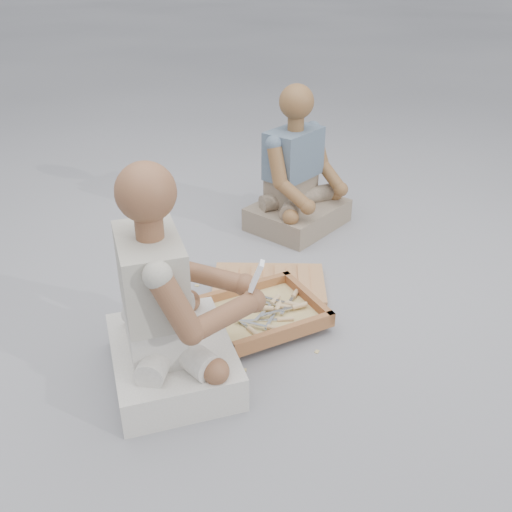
{
  "coord_description": "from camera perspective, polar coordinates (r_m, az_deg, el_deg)",
  "views": [
    {
      "loc": [
        -0.27,
        -1.88,
        1.47
      ],
      "look_at": [
        -0.06,
        0.23,
        0.3
      ],
      "focal_mm": 40.0,
      "sensor_mm": 36.0,
      "label": 1
    }
  ],
  "objects": [
    {
      "name": "companion",
      "position": [
        3.28,
        4.14,
        7.42
      ],
      "size": [
        0.66,
        0.66,
        0.82
      ],
      "rotation": [
        0.0,
        0.0,
        3.91
      ],
      "color": "gray",
      "rests_on": "ground"
    },
    {
      "name": "chisel_0",
      "position": [
        2.38,
        -0.55,
        -7.36
      ],
      "size": [
        0.13,
        0.2,
        0.02
      ],
      "rotation": [
        0.0,
        0.0,
        -1.04
      ],
      "color": "silver",
      "rests_on": "tool_tray"
    },
    {
      "name": "wood_chip_3",
      "position": [
        2.48,
        -6.84,
        -7.63
      ],
      "size": [
        0.02,
        0.02,
        0.0
      ],
      "primitive_type": "cube",
      "rotation": [
        0.0,
        0.0,
        2.87
      ],
      "color": "tan",
      "rests_on": "ground"
    },
    {
      "name": "chisel_3",
      "position": [
        2.52,
        2.32,
        -4.95
      ],
      "size": [
        0.2,
        0.12,
        0.02
      ],
      "rotation": [
        0.0,
        0.0,
        -0.48
      ],
      "color": "silver",
      "rests_on": "tool_tray"
    },
    {
      "name": "wood_chip_7",
      "position": [
        2.76,
        -1.85,
        -3.22
      ],
      "size": [
        0.02,
        0.02,
        0.0
      ],
      "primitive_type": "cube",
      "rotation": [
        0.0,
        0.0,
        1.99
      ],
      "color": "tan",
      "rests_on": "ground"
    },
    {
      "name": "wood_chip_0",
      "position": [
        2.6,
        0.25,
        -5.43
      ],
      "size": [
        0.02,
        0.02,
        0.0
      ],
      "primitive_type": "cube",
      "rotation": [
        0.0,
        0.0,
        0.14
      ],
      "color": "tan",
      "rests_on": "ground"
    },
    {
      "name": "chisel_7",
      "position": [
        2.37,
        1.46,
        -7.17
      ],
      "size": [
        0.2,
        0.12,
        0.02
      ],
      "rotation": [
        0.0,
        0.0,
        -0.48
      ],
      "color": "silver",
      "rests_on": "tool_tray"
    },
    {
      "name": "ground",
      "position": [
        2.4,
        2.03,
        -8.86
      ],
      "size": [
        60.0,
        60.0,
        0.0
      ],
      "primitive_type": "plane",
      "color": "gray",
      "rests_on": "ground"
    },
    {
      "name": "wood_chip_13",
      "position": [
        2.37,
        6.11,
        -9.49
      ],
      "size": [
        0.02,
        0.02,
        0.0
      ],
      "primitive_type": "cube",
      "rotation": [
        0.0,
        0.0,
        0.97
      ],
      "color": "tan",
      "rests_on": "ground"
    },
    {
      "name": "mobile_phone",
      "position": [
        2.04,
        0.05,
        -2.02
      ],
      "size": [
        0.06,
        0.06,
        0.12
      ],
      "rotation": [
        -0.35,
        0.0,
        -1.77
      ],
      "color": "white",
      "rests_on": "craftsman"
    },
    {
      "name": "wood_chip_10",
      "position": [
        2.63,
        -3.82,
        -5.1
      ],
      "size": [
        0.02,
        0.02,
        0.0
      ],
      "primitive_type": "cube",
      "rotation": [
        0.0,
        0.0,
        2.3
      ],
      "color": "tan",
      "rests_on": "ground"
    },
    {
      "name": "chisel_4",
      "position": [
        2.52,
        3.22,
        -4.72
      ],
      "size": [
        0.2,
        0.13,
        0.02
      ],
      "rotation": [
        0.0,
        0.0,
        -0.53
      ],
      "color": "silver",
      "rests_on": "tool_tray"
    },
    {
      "name": "carved_panel",
      "position": [
        2.76,
        1.3,
        -2.85
      ],
      "size": [
        0.58,
        0.42,
        0.04
      ],
      "primitive_type": "cube",
      "rotation": [
        0.0,
        0.0,
        -0.13
      ],
      "color": "#975B3A",
      "rests_on": "ground"
    },
    {
      "name": "wood_chip_9",
      "position": [
        2.6,
        -1.13,
        -5.48
      ],
      "size": [
        0.02,
        0.02,
        0.0
      ],
      "primitive_type": "cube",
      "rotation": [
        0.0,
        0.0,
        0.35
      ],
      "color": "tan",
      "rests_on": "ground"
    },
    {
      "name": "craftsman",
      "position": [
        2.1,
        -8.86,
        -5.52
      ],
      "size": [
        0.63,
        0.63,
        0.87
      ],
      "rotation": [
        0.0,
        0.0,
        -1.36
      ],
      "color": "beige",
      "rests_on": "ground"
    },
    {
      "name": "wood_chip_1",
      "position": [
        2.48,
        2.62,
        -7.42
      ],
      "size": [
        0.02,
        0.02,
        0.0
      ],
      "primitive_type": "cube",
      "rotation": [
        0.0,
        0.0,
        2.25
      ],
      "color": "tan",
      "rests_on": "ground"
    },
    {
      "name": "tool_tray",
      "position": [
        2.48,
        0.49,
        -5.79
      ],
      "size": [
        0.61,
        0.56,
        0.07
      ],
      "rotation": [
        0.0,
        0.0,
        0.38
      ],
      "color": "brown",
      "rests_on": "carved_panel"
    },
    {
      "name": "wood_chip_12",
      "position": [
        2.73,
        -7.25,
        -3.94
      ],
      "size": [
        0.02,
        0.02,
        0.0
      ],
      "primitive_type": "cube",
      "rotation": [
        0.0,
        0.0,
        1.57
      ],
      "color": "tan",
      "rests_on": "ground"
    },
    {
      "name": "chisel_6",
      "position": [
        2.53,
        1.69,
        -4.63
      ],
      "size": [
        0.14,
        0.19,
        0.02
      ],
      "rotation": [
        0.0,
        0.0,
        0.96
      ],
      "color": "silver",
      "rests_on": "tool_tray"
    },
    {
      "name": "chisel_2",
      "position": [
        2.5,
        3.92,
        -5.09
      ],
      "size": [
        0.22,
        0.08,
        0.02
      ],
      "rotation": [
        0.0,
        0.0,
        0.31
      ],
      "color": "silver",
      "rests_on": "tool_tray"
    },
    {
      "name": "wood_chip_8",
      "position": [
        2.55,
        1.1,
        -6.22
      ],
      "size": [
        0.02,
        0.02,
        0.0
      ],
      "primitive_type": "cube",
      "rotation": [
        0.0,
        0.0,
        0.22
      ],
      "color": "tan",
      "rests_on": "ground"
    },
    {
      "name": "wood_chip_2",
      "position": [
        2.71,
        -2.79,
        -3.89
      ],
      "size": [
        0.02,
        0.02,
        0.0
      ],
      "primitive_type": "cube",
      "rotation": [
        0.0,
        0.0,
        2.15
      ],
      "color": "tan",
      "rests_on": "ground"
    },
    {
      "name": "wood_chip_15",
      "position": [
        2.79,
        -5.92,
        -2.96
      ],
      "size": [
        0.02,
        0.02,
        0.0
      ],
      "primitive_type": "cube",
      "rotation": [
        0.0,
        0.0,
        2.85
      ],
      "color": "tan",
      "rests_on": "ground"
    },
    {
      "name": "chisel_9",
      "position": [
        2.44,
        2.44,
        -6.37
      ],
      "size": [
        0.22,
        0.03,
        0.02
      ],
      "rotation": [
        0.0,
        0.0,
        -0.05
      ],
      "color": "silver",
      "rests_on": "tool_tray"
    },
    {
      "name": "wood_chip_11",
      "position": [
        2.27,
        -1.22,
        -11.32
      ],
      "size": [
        0.02,
        0.02,
        0.0
      ],
      "primitive_type": "cube",
      "rotation": [
        0.0,
        0.0,
        3.03
      ],
      "color": "tan",
      "rests_on": "ground"
    },
    {
      "name": "chisel_8",
      "position": [
        2.5,
        2.09,
        -5.3
      ],
      "size": [
        0.11,
        0.21,
        0.02
      ],
      "rotation": [
        0.0,
        0.0,
        1.13
      ],
      "color": "silver",
      "rests_on": "tool_tray"
    },
    {
      "name": "wood_chip_6",
      "position": [
        2.35,
        -6.11,
        -9.9
      ],
      "size": [
        0.02,
        0.02,
        0.0
      ],
      "primitive_type": "cube",
      "rotation": [
        0.0,
        0.0,
        2.61
      ],
      "color": "tan",
      "rests_on": "ground"
    },
    {
      "name": "wood_chip_4",
      "position": [
        2.7,
        -0.17,
        -4.03
      ],
      "size": [
        0.02,
        0.02,
        0.0
      ],
      "primitive_type": "cube",
      "rotation": [
        0.0,
        0.0,
        1.69
      ],
      "color": "tan",
      "rests_on": "ground"
    },
    {
      "name": "chisel_1",
      "position": [
        2.58,
        3.83,
        -3.95
      ],
      "size": [
        0.12,
        0.2,
        0.02
      ],
      "rotation": [
        0.0,
        0.0,
        1.07
      ],
      "color": "silver",
      "rests_on": "tool_tray"
    },
    {
      "name": "wood_chip_14",
      "position": [
        2.69,
        1.4,
        -4.16
      ],
      "size": [
        0.02,
        0.02,
        0.0
      ],
      "primitive_type": "cube",
      "rotation": [
        0.0,
        0.0,
        1.62
      ],
      "color": "tan",
      "rests_on": "ground"
    },
    {
      "name": "wood_chip_5",
      "position": [
        2.49,
        -1.13,
        -7.23
      ],
      "size": [
        0.02,
        0.02,
        0.0
      ],
      "primitive_type": "cube",
      "rotation": [
        0.0,
        0.0,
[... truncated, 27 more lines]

